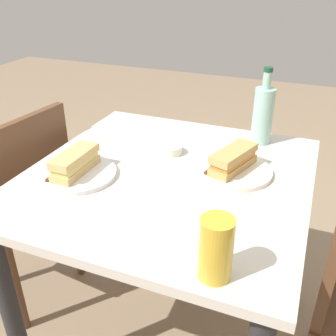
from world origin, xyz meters
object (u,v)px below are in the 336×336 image
knife_near (60,169)px  water_bottle (263,114)px  knife_far (216,164)px  dining_table (168,206)px  olive_bowl (170,149)px  chair_far (21,199)px  beer_glass (216,249)px  plate_far (232,171)px  baguette_sandwich_near (75,162)px  baguette_sandwich_far (233,159)px  plate_near (77,174)px

knife_near → water_bottle: water_bottle is taller
knife_near → knife_far: size_ratio=1.01×
dining_table → knife_far: 0.22m
dining_table → olive_bowl: (0.14, 0.05, 0.14)m
dining_table → water_bottle: (0.36, -0.23, 0.24)m
dining_table → chair_far: chair_far is taller
beer_glass → chair_far: bearing=67.3°
knife_near → plate_far: knife_near is taller
baguette_sandwich_near → olive_bowl: 0.34m
plate_far → baguette_sandwich_far: (0.00, 0.00, 0.04)m
knife_near → olive_bowl: (0.27, -0.27, -0.00)m
knife_far → olive_bowl: (0.05, 0.18, -0.00)m
knife_far → water_bottle: (0.27, -0.10, 0.09)m
plate_far → plate_near: bearing=114.1°
plate_near → baguette_sandwich_near: (-0.00, 0.00, 0.04)m
chair_far → baguette_sandwich_near: 0.49m
plate_far → olive_bowl: olive_bowl is taller
plate_near → olive_bowl: bearing=-39.4°
chair_far → knife_near: bearing=-111.3°
chair_far → water_bottle: size_ratio=3.09×
knife_near → dining_table: bearing=-67.4°
chair_far → baguette_sandwich_far: 0.89m
plate_far → beer_glass: (-0.47, -0.07, 0.07)m
knife_far → beer_glass: beer_glass is taller
plate_far → water_bottle: (0.27, -0.04, 0.10)m
chair_far → plate_near: bearing=-106.9°
dining_table → olive_bowl: bearing=18.6°
plate_far → chair_far: bearing=96.2°
baguette_sandwich_near → chair_far: bearing=73.1°
plate_far → baguette_sandwich_far: bearing=0.0°
plate_far → dining_table: bearing=113.0°
plate_near → knife_far: (0.21, -0.40, 0.01)m
baguette_sandwich_near → knife_near: size_ratio=1.01×
plate_far → beer_glass: beer_glass is taller
chair_far → water_bottle: 1.01m
chair_far → olive_bowl: 0.67m
baguette_sandwich_near → beer_glass: (-0.26, -0.53, 0.03)m
dining_table → chair_far: 0.65m
dining_table → knife_near: (-0.13, 0.32, 0.15)m
knife_far → water_bottle: size_ratio=0.63×
baguette_sandwich_near → baguette_sandwich_far: 0.50m
knife_near → knife_far: (0.22, -0.46, 0.00)m
baguette_sandwich_far → knife_far: size_ratio=1.11×
dining_table → water_bottle: bearing=-33.0°
beer_glass → olive_bowl: 0.62m
knife_near → plate_far: (0.21, -0.51, -0.01)m
plate_far → water_bottle: size_ratio=0.90×
plate_near → baguette_sandwich_near: bearing=116.6°
knife_far → chair_far: bearing=97.1°
chair_far → plate_near: (-0.11, -0.38, 0.26)m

